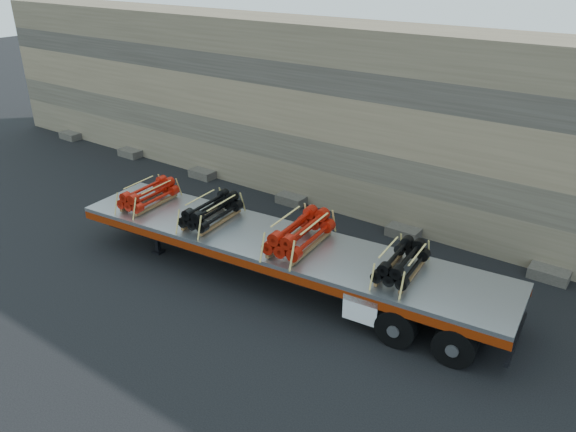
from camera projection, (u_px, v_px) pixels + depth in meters
name	position (u px, v px, depth m)	size (l,w,h in m)	color
ground	(282.00, 274.00, 18.02)	(120.00, 120.00, 0.00)	black
rock_wall	(383.00, 123.00, 21.28)	(44.00, 3.00, 7.00)	#7A6B54
trailer	(281.00, 261.00, 17.37)	(14.12, 2.71, 1.41)	#A9ACB1
bundle_front	(149.00, 195.00, 19.36)	(1.01, 2.02, 0.72)	#A51608
bundle_midfront	(211.00, 211.00, 18.10)	(1.05, 2.10, 0.75)	black
bundle_midrear	(300.00, 234.00, 16.57)	(1.18, 2.37, 0.84)	#A51608
bundle_rear	(402.00, 263.00, 15.15)	(0.99, 1.98, 0.70)	black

